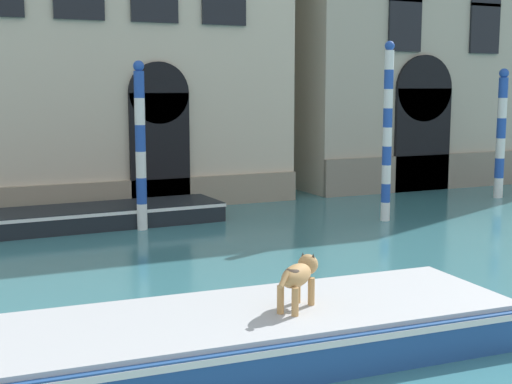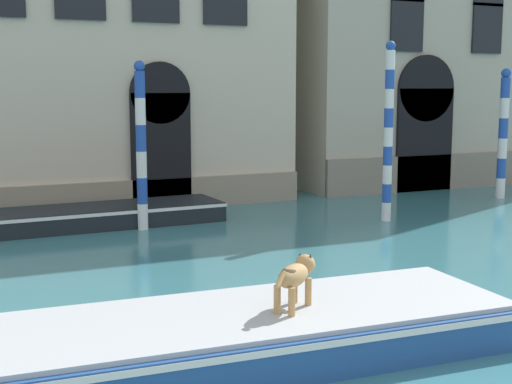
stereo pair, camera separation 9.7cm
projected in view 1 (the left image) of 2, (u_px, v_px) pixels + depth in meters
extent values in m
cube|color=gray|center=(86.00, 199.00, 18.93)|extent=(12.49, 0.16, 0.86)
cube|color=black|center=(160.00, 152.00, 19.59)|extent=(1.68, 0.14, 3.22)
cylinder|color=black|center=(159.00, 93.00, 19.36)|extent=(1.68, 0.14, 1.68)
cube|color=#B2A893|center=(428.00, 13.00, 26.28)|extent=(12.04, 6.00, 12.13)
cube|color=gray|center=(478.00, 169.00, 24.33)|extent=(12.04, 0.16, 1.17)
cube|color=black|center=(422.00, 140.00, 23.19)|extent=(2.13, 0.14, 3.33)
cylinder|color=black|center=(424.00, 88.00, 22.94)|extent=(2.13, 0.14, 2.13)
cube|color=black|center=(405.00, 25.00, 22.35)|extent=(1.20, 0.10, 1.63)
cube|color=black|center=(485.00, 29.00, 23.65)|extent=(1.20, 0.10, 1.63)
cube|color=#234C8C|center=(241.00, 337.00, 8.97)|extent=(7.42, 2.61, 0.53)
cube|color=white|center=(241.00, 321.00, 8.94)|extent=(7.45, 2.65, 0.08)
cube|color=#B2B7BC|center=(241.00, 314.00, 8.92)|extent=(7.20, 2.42, 0.06)
cylinder|color=tan|center=(297.00, 289.00, 9.28)|extent=(0.09, 0.09, 0.36)
cylinder|color=tan|center=(311.00, 291.00, 9.19)|extent=(0.09, 0.09, 0.36)
cylinder|color=tan|center=(280.00, 300.00, 8.83)|extent=(0.09, 0.09, 0.36)
cylinder|color=tan|center=(295.00, 302.00, 8.74)|extent=(0.09, 0.09, 0.36)
ellipsoid|color=tan|center=(296.00, 276.00, 8.97)|extent=(0.70, 0.64, 0.28)
ellipsoid|color=#382D23|center=(293.00, 271.00, 8.87)|extent=(0.35, 0.34, 0.10)
sphere|color=tan|center=(308.00, 264.00, 9.28)|extent=(0.27, 0.27, 0.27)
cone|color=#382D23|center=(303.00, 256.00, 9.30)|extent=(0.08, 0.08, 0.11)
cone|color=#382D23|center=(313.00, 257.00, 9.24)|extent=(0.08, 0.08, 0.11)
cylinder|color=tan|center=(284.00, 279.00, 8.64)|extent=(0.22, 0.19, 0.19)
cube|color=black|center=(84.00, 217.00, 17.29)|extent=(6.80, 1.90, 0.48)
cube|color=white|center=(84.00, 210.00, 17.27)|extent=(6.84, 1.93, 0.08)
cube|color=#8C7251|center=(84.00, 218.00, 17.30)|extent=(3.75, 1.38, 0.44)
cylinder|color=white|center=(385.00, 211.00, 18.14)|extent=(0.23, 0.23, 0.48)
cylinder|color=#234CAD|center=(386.00, 193.00, 18.07)|extent=(0.23, 0.23, 0.48)
cylinder|color=white|center=(386.00, 174.00, 18.00)|extent=(0.23, 0.23, 0.48)
cylinder|color=#234CAD|center=(387.00, 156.00, 17.93)|extent=(0.23, 0.23, 0.48)
cylinder|color=white|center=(387.00, 137.00, 17.86)|extent=(0.23, 0.23, 0.48)
cylinder|color=#234CAD|center=(388.00, 118.00, 17.79)|extent=(0.23, 0.23, 0.48)
cylinder|color=white|center=(388.00, 99.00, 17.72)|extent=(0.23, 0.23, 0.48)
cylinder|color=#234CAD|center=(389.00, 79.00, 17.65)|extent=(0.23, 0.23, 0.48)
cylinder|color=white|center=(389.00, 60.00, 17.58)|extent=(0.23, 0.23, 0.48)
sphere|color=#234CAD|center=(390.00, 46.00, 17.53)|extent=(0.24, 0.24, 0.24)
cylinder|color=white|center=(142.00, 217.00, 16.98)|extent=(0.24, 0.24, 0.62)
cylinder|color=#234CAD|center=(142.00, 191.00, 16.89)|extent=(0.24, 0.24, 0.62)
cylinder|color=white|center=(141.00, 165.00, 16.80)|extent=(0.24, 0.24, 0.62)
cylinder|color=#234CAD|center=(140.00, 138.00, 16.71)|extent=(0.24, 0.24, 0.62)
cylinder|color=white|center=(140.00, 111.00, 16.62)|extent=(0.24, 0.24, 0.62)
cylinder|color=#234CAD|center=(139.00, 84.00, 16.53)|extent=(0.24, 0.24, 0.62)
sphere|color=#234CAD|center=(139.00, 66.00, 16.46)|extent=(0.26, 0.26, 0.26)
cylinder|color=white|center=(498.00, 188.00, 21.91)|extent=(0.28, 0.28, 0.61)
cylinder|color=#234CAD|center=(499.00, 168.00, 21.82)|extent=(0.28, 0.28, 0.61)
cylinder|color=white|center=(500.00, 148.00, 21.73)|extent=(0.28, 0.28, 0.61)
cylinder|color=#234CAD|center=(501.00, 128.00, 21.64)|extent=(0.28, 0.28, 0.61)
cylinder|color=white|center=(502.00, 108.00, 21.55)|extent=(0.28, 0.28, 0.61)
cylinder|color=#234CAD|center=(503.00, 88.00, 21.46)|extent=(0.28, 0.28, 0.61)
sphere|color=#234CAD|center=(504.00, 73.00, 21.40)|extent=(0.29, 0.29, 0.29)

